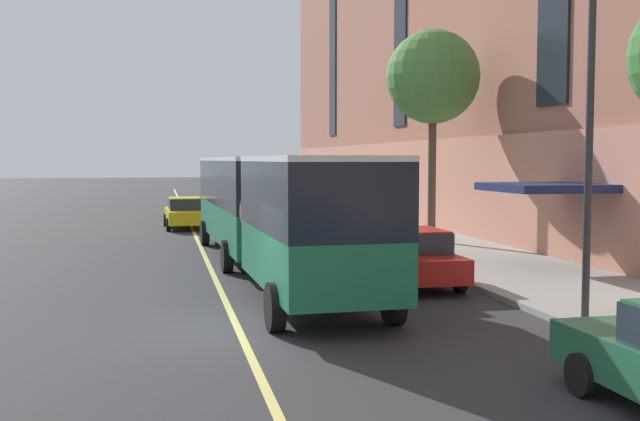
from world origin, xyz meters
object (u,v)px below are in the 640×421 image
object	(u,v)px
parked_car_red_3	(411,256)
street_lamp	(596,99)
city_bus	(268,205)
parked_car_red_0	(299,213)
street_tree_far_uptown	(433,78)
taxi_cab	(185,213)

from	to	relation	value
parked_car_red_3	street_lamp	bearing A→B (deg)	-71.17
city_bus	parked_car_red_0	size ratio (longest dim) A/B	4.10
street_tree_far_uptown	street_lamp	distance (m)	14.98
street_tree_far_uptown	city_bus	bearing A→B (deg)	-142.48
city_bus	street_tree_far_uptown	bearing A→B (deg)	37.52
parked_car_red_0	parked_car_red_3	world-z (taller)	same
taxi_cab	street_lamp	world-z (taller)	street_lamp
city_bus	street_lamp	xyz separation A→B (m)	(5.46, -8.97, 2.61)
parked_car_red_0	taxi_cab	world-z (taller)	same
city_bus	taxi_cab	xyz separation A→B (m)	(-2.04, 15.13, -1.27)
city_bus	taxi_cab	bearing A→B (deg)	97.69
parked_car_red_3	taxi_cab	distance (m)	19.21
parked_car_red_3	street_tree_far_uptown	world-z (taller)	street_tree_far_uptown
parked_car_red_0	parked_car_red_3	size ratio (longest dim) A/B	0.97
parked_car_red_3	city_bus	bearing A→B (deg)	137.12
street_tree_far_uptown	parked_car_red_3	bearing A→B (deg)	-113.79
taxi_cab	street_lamp	size ratio (longest dim) A/B	0.63
street_tree_far_uptown	street_lamp	xyz separation A→B (m)	(-2.01, -14.71, -2.03)
city_bus	street_tree_far_uptown	world-z (taller)	street_tree_far_uptown
parked_car_red_0	street_lamp	bearing A→B (deg)	-85.12
city_bus	street_lamp	distance (m)	10.82
parked_car_red_3	street_tree_far_uptown	bearing A→B (deg)	66.21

